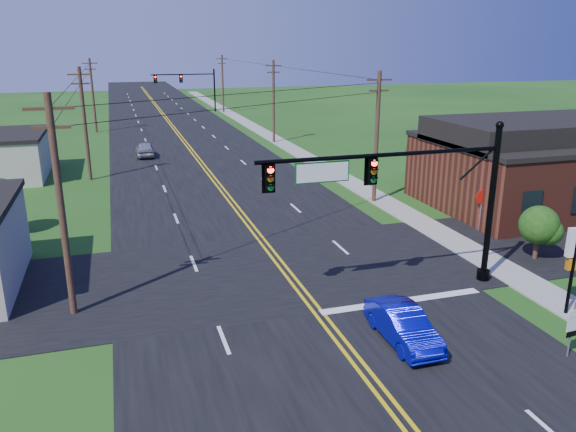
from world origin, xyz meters
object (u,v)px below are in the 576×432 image
object	(u,v)px
signal_mast_main	(404,190)
route_sign	(573,325)
blue_car	(403,326)
signal_mast_far	(187,84)
stop_sign	(482,201)

from	to	relation	value
signal_mast_main	route_sign	xyz separation A→B (m)	(3.16, -6.76, -3.49)
route_sign	blue_car	bearing A→B (deg)	147.47
signal_mast_far	blue_car	distance (m)	76.18
signal_mast_far	route_sign	size ratio (longest dim) A/B	5.07
route_sign	signal_mast_far	bearing A→B (deg)	87.57
signal_mast_main	blue_car	bearing A→B (deg)	-115.89
signal_mast_main	stop_sign	size ratio (longest dim) A/B	4.40
signal_mast_main	stop_sign	distance (m)	11.08
stop_sign	route_sign	bearing A→B (deg)	-113.19
blue_car	route_sign	size ratio (longest dim) A/B	1.86
signal_mast_far	route_sign	world-z (taller)	signal_mast_far
blue_car	stop_sign	bearing A→B (deg)	44.33
signal_mast_far	blue_car	world-z (taller)	signal_mast_far
signal_mast_far	stop_sign	size ratio (longest dim) A/B	4.27
signal_mast_far	route_sign	bearing A→B (deg)	-87.77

